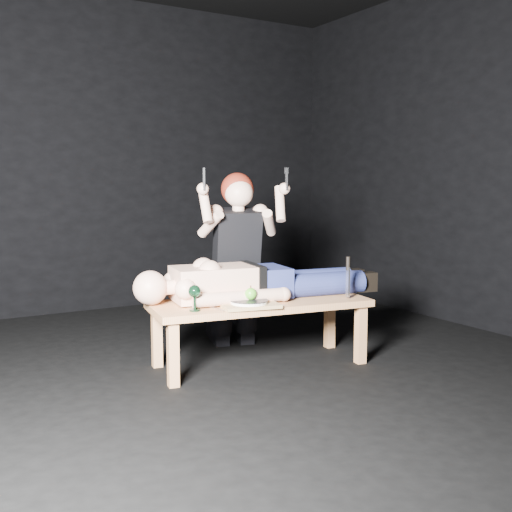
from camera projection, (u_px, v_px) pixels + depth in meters
name	position (u px, v px, depth m)	size (l,w,h in m)	color
ground	(222.00, 376.00, 3.97)	(5.00, 5.00, 0.00)	black
back_wall	(101.00, 156.00, 5.93)	(5.00, 5.00, 0.00)	black
table	(260.00, 333.00, 4.19)	(1.48, 0.55, 0.45)	tan
lying_man	(260.00, 277.00, 4.26)	(1.61, 0.49, 0.29)	#DBA78D
kneeling_woman	(234.00, 258.00, 4.65)	(0.72, 0.81, 1.36)	black
serving_tray	(249.00, 305.00, 3.96)	(0.36, 0.26, 0.02)	tan
plate	(249.00, 302.00, 3.96)	(0.24, 0.24, 0.02)	white
apple	(251.00, 294.00, 3.97)	(0.08, 0.08, 0.08)	#379E1A
goblet	(195.00, 298.00, 3.82)	(0.08, 0.08, 0.16)	black
fork_flat	(218.00, 309.00, 3.87)	(0.01, 0.16, 0.01)	#B2B2B7
knife_flat	(277.00, 304.00, 4.03)	(0.01, 0.16, 0.01)	#B2B2B7
spoon_flat	(265.00, 302.00, 4.10)	(0.01, 0.16, 0.01)	#B2B2B7
carving_knife	(348.00, 278.00, 4.22)	(0.04, 0.04, 0.29)	#B2B2B7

